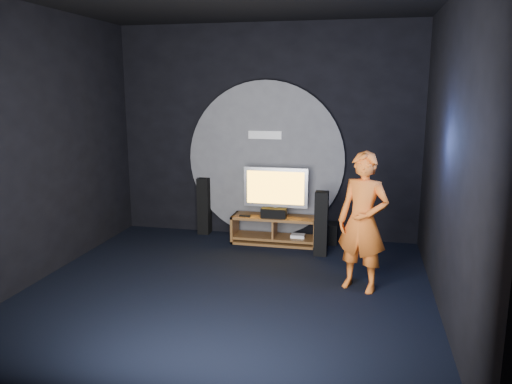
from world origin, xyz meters
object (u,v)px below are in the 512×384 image
at_px(tv, 276,189).
at_px(player, 363,222).
at_px(tower_speaker_left, 204,206).
at_px(media_console, 275,231).
at_px(tower_speaker_right, 321,224).
at_px(subwoofer, 328,233).

bearing_deg(tv, player, -50.61).
bearing_deg(tower_speaker_left, media_console, -13.07).
xyz_separation_m(tower_speaker_left, player, (2.67, -1.92, 0.38)).
height_order(tower_speaker_right, subwoofer, tower_speaker_right).
distance_m(tv, tower_speaker_left, 1.36).
bearing_deg(media_console, tv, 96.10).
bearing_deg(tower_speaker_left, tv, -10.26).
relative_size(media_console, tv, 1.33).
height_order(media_console, tv, tv).
xyz_separation_m(tower_speaker_right, subwoofer, (0.07, 0.61, -0.32)).
distance_m(tv, subwoofer, 1.12).
bearing_deg(player, tv, 150.55).
relative_size(tv, tower_speaker_right, 1.06).
bearing_deg(tower_speaker_right, player, -63.36).
xyz_separation_m(tower_speaker_right, player, (0.60, -1.20, 0.38)).
relative_size(media_console, subwoofer, 4.19).
height_order(tv, tower_speaker_left, tv).
bearing_deg(subwoofer, tower_speaker_right, -96.49).
distance_m(tower_speaker_left, player, 3.31).
height_order(tower_speaker_right, player, player).
bearing_deg(subwoofer, tv, -171.12).
distance_m(tv, tower_speaker_right, 1.00).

